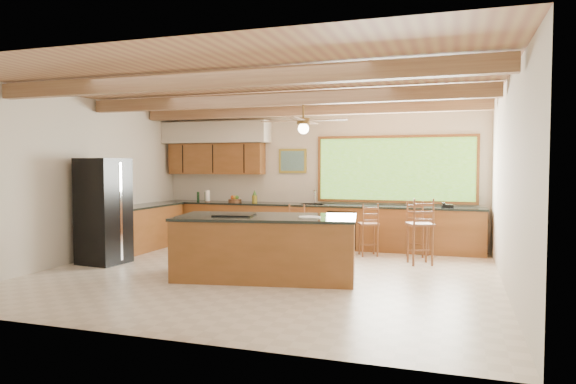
% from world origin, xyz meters
% --- Properties ---
extents(ground, '(7.20, 7.20, 0.00)m').
position_xyz_m(ground, '(0.00, 0.00, 0.00)').
color(ground, beige).
rests_on(ground, ground).
extents(room_shell, '(7.27, 6.54, 3.02)m').
position_xyz_m(room_shell, '(-0.17, 0.65, 2.21)').
color(room_shell, beige).
rests_on(room_shell, ground).
extents(counter_run, '(7.12, 3.10, 1.22)m').
position_xyz_m(counter_run, '(-0.82, 2.52, 0.46)').
color(counter_run, brown).
rests_on(counter_run, ground).
extents(island, '(2.95, 1.76, 0.99)m').
position_xyz_m(island, '(0.11, -0.23, 0.48)').
color(island, brown).
rests_on(island, ground).
extents(refrigerator, '(0.80, 0.78, 1.88)m').
position_xyz_m(refrigerator, '(-3.05, -0.05, 0.94)').
color(refrigerator, black).
rests_on(refrigerator, ground).
extents(bar_stool_a, '(0.37, 0.37, 1.03)m').
position_xyz_m(bar_stool_a, '(0.10, 1.55, 0.61)').
color(bar_stool_a, brown).
rests_on(bar_stool_a, ground).
extents(bar_stool_b, '(0.48, 0.48, 1.02)m').
position_xyz_m(bar_stool_b, '(1.32, 2.14, 0.61)').
color(bar_stool_b, brown).
rests_on(bar_stool_b, ground).
extents(bar_stool_c, '(0.48, 0.48, 1.08)m').
position_xyz_m(bar_stool_c, '(2.24, 2.39, 0.64)').
color(bar_stool_c, brown).
rests_on(bar_stool_c, ground).
extents(bar_stool_d, '(0.55, 0.55, 1.18)m').
position_xyz_m(bar_stool_d, '(2.33, 1.54, 0.70)').
color(bar_stool_d, brown).
rests_on(bar_stool_d, ground).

